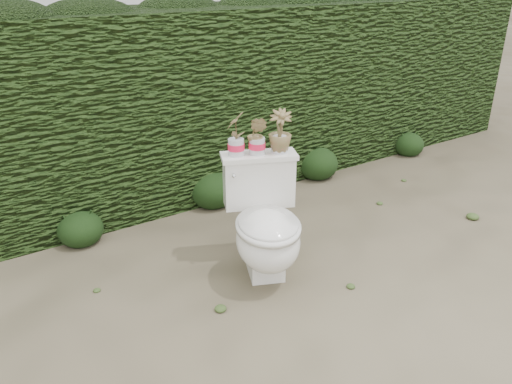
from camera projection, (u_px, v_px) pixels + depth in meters
ground at (289, 260)px, 3.53m from camera, size 60.00×60.00×0.00m
hedge at (183, 103)px, 4.42m from camera, size 8.00×1.00×1.60m
toilet at (266, 227)px, 3.24m from camera, size 0.68×0.80×0.78m
potted_plant_left at (236, 135)px, 3.20m from camera, size 0.17×0.18×0.28m
potted_plant_center at (257, 136)px, 3.23m from camera, size 0.16×0.17×0.24m
potted_plant_right at (280, 133)px, 3.25m from camera, size 0.21×0.21×0.27m
liriope_clump_1 at (80, 226)px, 3.72m from camera, size 0.34×0.34×0.27m
liriope_clump_2 at (213, 187)px, 4.31m from camera, size 0.40×0.40×0.32m
liriope_clump_3 at (317, 161)px, 4.90m from camera, size 0.41×0.41×0.33m
liriope_clump_4 at (409, 142)px, 5.52m from camera, size 0.33×0.33×0.27m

